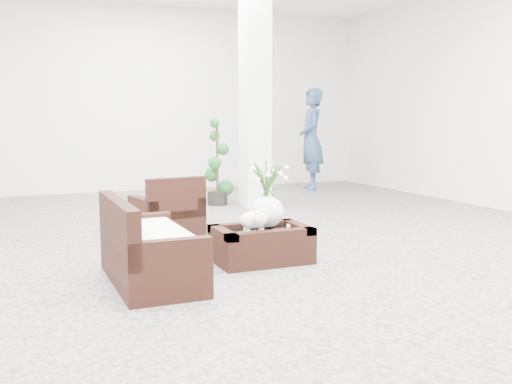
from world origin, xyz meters
name	(u,v)px	position (x,y,z in m)	size (l,w,h in m)	color
ground	(252,248)	(0.00, 0.00, 0.00)	(11.00, 11.00, 0.00)	gray
column	(255,94)	(1.20, 2.80, 1.75)	(0.40, 0.40, 3.50)	white
coffee_table	(261,246)	(-0.15, -0.58, 0.16)	(0.90, 0.60, 0.31)	black
sheep_figurine	(254,222)	(-0.27, -0.68, 0.42)	(0.28, 0.23, 0.21)	white
planter_narcissus	(267,187)	(-0.05, -0.48, 0.71)	(0.44, 0.44, 0.80)	white
tealight	(288,226)	(0.15, -0.56, 0.33)	(0.04, 0.04, 0.03)	white
armchair	(166,207)	(-0.72, 0.85, 0.37)	(0.69, 0.66, 0.73)	black
loveseat	(151,240)	(-1.28, -0.85, 0.36)	(1.35, 0.65, 0.72)	black
topiary	(217,163)	(0.69, 3.14, 0.68)	(0.36, 0.36, 1.35)	#184C1C
shopper	(311,139)	(3.00, 4.30, 0.97)	(0.71, 0.47, 1.95)	#30486B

